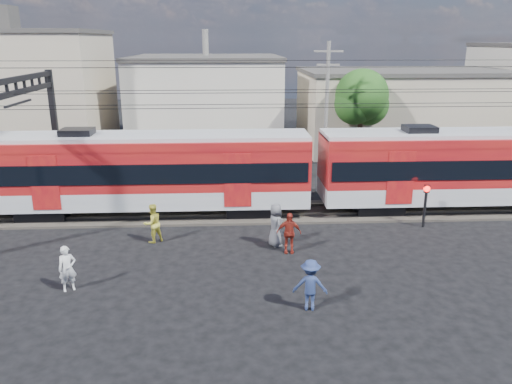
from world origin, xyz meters
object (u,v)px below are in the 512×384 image
(crossing_signal, at_px, (426,198))
(pedestrian_a, at_px, (67,269))
(commuter_train, at_px, (151,170))
(pedestrian_c, at_px, (310,285))

(crossing_signal, bearing_deg, pedestrian_a, -159.75)
(crossing_signal, bearing_deg, commuter_train, 169.94)
(commuter_train, height_order, pedestrian_c, commuter_train)
(commuter_train, distance_m, pedestrian_c, 11.69)
(pedestrian_a, bearing_deg, pedestrian_c, -37.48)
(commuter_train, xyz_separation_m, pedestrian_c, (6.51, -9.59, -1.52))
(commuter_train, xyz_separation_m, crossing_signal, (13.10, -2.32, -0.95))
(pedestrian_c, relative_size, crossing_signal, 0.84)
(pedestrian_a, bearing_deg, crossing_signal, -5.39)
(pedestrian_c, bearing_deg, commuter_train, -46.79)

